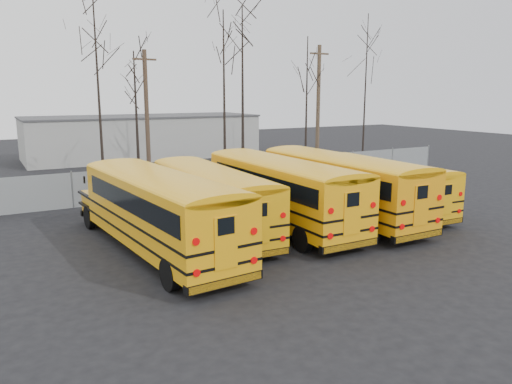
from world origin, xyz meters
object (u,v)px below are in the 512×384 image
bus_a (157,205)px  bus_d (338,181)px  bus_e (381,181)px  utility_pole_left (147,120)px  bus_c (279,186)px  bus_b (210,195)px  utility_pole_right (318,108)px

bus_a → bus_d: bus_d is taller
bus_e → utility_pole_left: 15.39m
bus_a → utility_pole_left: size_ratio=1.35×
bus_c → bus_e: 6.50m
bus_a → bus_d: (9.66, 0.82, 0.02)m
bus_b → bus_c: (3.39, -0.46, 0.15)m
bus_a → utility_pole_left: (3.76, 13.19, 2.66)m
bus_e → utility_pole_right: bearing=70.1°
bus_e → utility_pole_left: size_ratio=1.14×
bus_a → utility_pole_right: size_ratio=1.22×
bus_c → bus_d: bus_d is taller
bus_e → utility_pole_right: utility_pole_right is taller
bus_b → bus_d: 6.74m
bus_b → utility_pole_right: size_ratio=1.12×
bus_b → utility_pole_left: (0.80, 11.62, 2.81)m
utility_pole_right → utility_pole_left: bearing=-177.5°
bus_a → bus_d: size_ratio=1.00×
bus_d → utility_pole_left: size_ratio=1.35×
utility_pole_left → bus_c: bearing=-86.6°
bus_a → utility_pole_left: utility_pole_left is taller
utility_pole_left → utility_pole_right: 14.52m
bus_d → bus_b: bearing=173.2°
bus_a → bus_b: bearing=23.3°
bus_d → utility_pole_left: bearing=115.1°
bus_d → utility_pole_right: bearing=57.3°
bus_b → bus_d: bus_d is taller
bus_c → utility_pole_right: size_ratio=1.20×
bus_d → bus_e: 3.21m
bus_a → bus_e: bearing=0.3°
bus_c → utility_pole_left: utility_pole_left is taller
bus_d → bus_a: bearing=-175.5°
bus_e → utility_pole_left: bearing=129.2°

